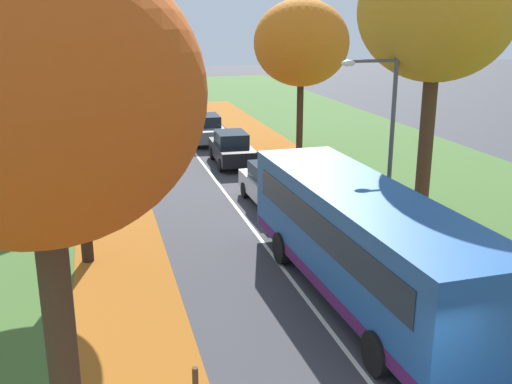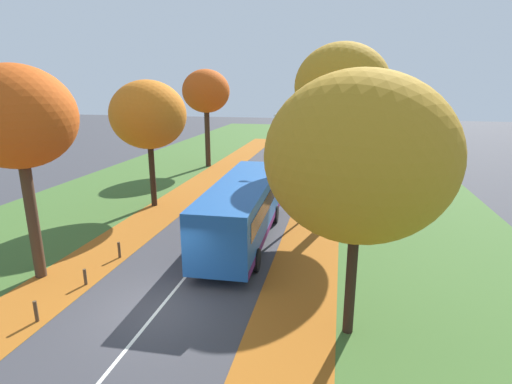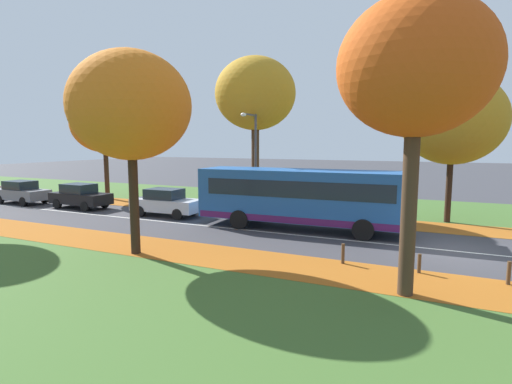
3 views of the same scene
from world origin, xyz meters
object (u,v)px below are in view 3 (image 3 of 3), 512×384
tree_right_near (255,94)px  car_black_following (80,196)px  tree_right_nearest (453,120)px  car_grey_third_in_line (22,192)px  bollard_second (419,264)px  tree_left_near (130,106)px  bollard_third (343,254)px  tree_left_nearest (416,68)px  tree_right_mid (104,123)px  bollard_nearest (509,273)px  car_silver_lead (166,202)px  bus (302,196)px  streetlamp_right (253,153)px

tree_right_near → car_black_following: 13.31m
tree_right_near → car_black_following: tree_right_near is taller
tree_right_nearest → car_grey_third_in_line: bearing=100.7°
tree_right_nearest → bollard_second: size_ratio=12.14×
tree_left_near → tree_right_nearest: 16.38m
car_grey_third_in_line → tree_right_nearest: bearing=-79.3°
bollard_second → car_grey_third_in_line: car_grey_third_in_line is taller
bollard_third → car_grey_third_in_line: 24.44m
tree_left_nearest → tree_right_nearest: bearing=-5.9°
tree_right_mid → bollard_second: bearing=-111.7°
bollard_third → bollard_nearest: bearing=-90.1°
tree_right_near → car_black_following: (-4.34, 10.76, -6.52)m
tree_right_nearest → bollard_third: tree_right_nearest is taller
tree_right_mid → car_silver_lead: (-4.13, -8.73, -4.98)m
tree_left_nearest → tree_right_mid: bearing=63.4°
tree_right_near → bus: 8.46m
tree_right_near → bollard_nearest: (-9.31, -12.82, -6.96)m
tree_right_mid → bus: size_ratio=0.77×
tree_right_mid → car_black_following: bearing=-156.6°
tree_right_mid → car_black_following: size_ratio=1.89×
tree_right_near → car_grey_third_in_line: bearing=105.8°
bollard_third → car_grey_third_in_line: car_grey_third_in_line is taller
tree_left_near → bus: (6.96, -4.51, -3.99)m
tree_left_nearest → bollard_third: bearing=46.2°
car_silver_lead → bollard_third: bearing=-113.4°
bollard_nearest → bollard_third: 5.08m
bollard_nearest → streetlamp_right: (7.24, 12.00, 3.37)m
bollard_third → bus: bearing=32.9°
bollard_third → bus: (4.93, 3.19, 1.33)m
tree_right_near → bollard_third: (-9.29, -7.75, -6.96)m
tree_right_near → bollard_second: size_ratio=14.77×
tree_left_nearest → car_grey_third_in_line: 27.68m
tree_right_mid → bollard_second: (-9.11, -22.86, -5.46)m
bollard_nearest → bollard_second: bearing=88.9°
car_grey_third_in_line → streetlamp_right: bearing=-81.6°
car_silver_lead → bus: bearing=-90.6°
tree_right_mid → car_black_following: (-4.19, -1.82, -4.98)m
tree_left_near → bollard_second: bearing=-78.6°
bollard_third → tree_right_nearest: bearing=-19.5°
bollard_third → car_silver_lead: bearing=66.6°
tree_right_nearest → tree_right_near: size_ratio=0.82×
tree_right_near → bollard_third: size_ratio=13.08×
car_grey_third_in_line → tree_right_mid: bearing=-39.5°
tree_right_nearest → bollard_second: bearing=174.3°
streetlamp_right → car_black_following: (-2.28, 11.58, -2.92)m
bollard_nearest → bus: bearing=59.1°
car_silver_lead → car_grey_third_in_line: 12.40m
bollard_nearest → bollard_second: (0.05, 2.54, -0.04)m
tree_right_nearest → tree_right_near: bearing=93.1°
tree_left_near → car_black_following: size_ratio=1.83×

